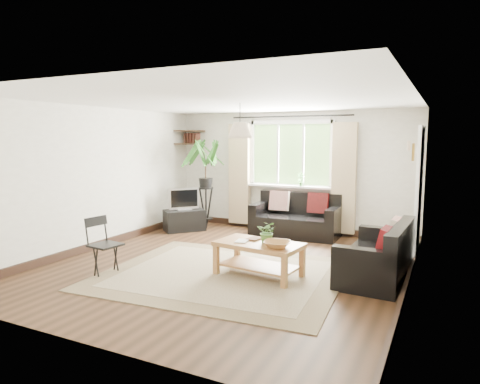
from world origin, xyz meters
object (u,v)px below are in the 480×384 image
at_px(palm_stand, 206,184).
at_px(folding_chair, 106,246).
at_px(sofa_right, 376,252).
at_px(tv_stand, 184,220).
at_px(sofa_back, 296,216).
at_px(coffee_table, 259,259).

relative_size(palm_stand, folding_chair, 2.35).
height_order(palm_stand, folding_chair, palm_stand).
xyz_separation_m(sofa_right, tv_stand, (-3.96, 1.38, -0.15)).
bearing_deg(tv_stand, palm_stand, 8.40).
distance_m(sofa_right, palm_stand, 4.15).
bearing_deg(tv_stand, folding_chair, -127.37).
xyz_separation_m(palm_stand, folding_chair, (0.31, -3.25, -0.53)).
relative_size(tv_stand, folding_chair, 1.01).
relative_size(sofa_right, tv_stand, 1.94).
bearing_deg(tv_stand, sofa_right, -68.16).
distance_m(sofa_back, palm_stand, 1.99).
relative_size(sofa_back, palm_stand, 0.89).
distance_m(sofa_right, folding_chair, 3.68).
height_order(tv_stand, folding_chair, folding_chair).
distance_m(coffee_table, palm_stand, 3.37).
bearing_deg(sofa_back, folding_chair, -116.88).
distance_m(coffee_table, folding_chair, 2.12).
distance_m(sofa_back, folding_chair, 3.75).
height_order(coffee_table, tv_stand, coffee_table).
xyz_separation_m(coffee_table, folding_chair, (-1.94, -0.84, 0.16)).
bearing_deg(palm_stand, tv_stand, -122.66).
bearing_deg(folding_chair, palm_stand, 13.29).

